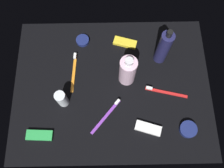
{
  "coord_description": "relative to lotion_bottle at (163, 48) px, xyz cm",
  "views": [
    {
      "loc": [
        -0.56,
        -32.14,
        94.2
      ],
      "look_at": [
        0.0,
        0.0,
        3.0
      ],
      "focal_mm": 37.21,
      "sensor_mm": 36.0,
      "label": 1
    }
  ],
  "objects": [
    {
      "name": "cream_tin_right",
      "position": [
        8.73,
        -32.03,
        -8.69
      ],
      "size": [
        6.9,
        6.9,
        2.05
      ],
      "primitive_type": "cylinder",
      "color": "navy",
      "rests_on": "ground_plane"
    },
    {
      "name": "ground_plane",
      "position": [
        -21.31,
        -13.04,
        -10.32
      ],
      "size": [
        84.0,
        64.0,
        1.2
      ],
      "primitive_type": "cube",
      "color": "black"
    },
    {
      "name": "toothbrush_red",
      "position": [
        0.55,
        -16.05,
        -9.11
      ],
      "size": [
        17.79,
        5.31,
        2.1
      ],
      "color": "red",
      "rests_on": "ground_plane"
    },
    {
      "name": "snack_bar_yellow",
      "position": [
        -15.01,
        7.66,
        -8.97
      ],
      "size": [
        11.11,
        6.78,
        1.5
      ],
      "primitive_type": "cube",
      "rotation": [
        0.0,
        0.0,
        -0.29
      ],
      "color": "yellow",
      "rests_on": "ground_plane"
    },
    {
      "name": "snack_bar_green",
      "position": [
        -50.44,
        -33.33,
        -8.97
      ],
      "size": [
        10.59,
        4.53,
        1.5
      ],
      "primitive_type": "cube",
      "rotation": [
        0.0,
        0.0,
        -0.05
      ],
      "color": "green",
      "rests_on": "ground_plane"
    },
    {
      "name": "cream_tin_left",
      "position": [
        -34.37,
        9.03,
        -8.84
      ],
      "size": [
        5.89,
        5.89,
        1.75
      ],
      "primitive_type": "cylinder",
      "color": "navy",
      "rests_on": "ground_plane"
    },
    {
      "name": "bodywash_bottle",
      "position": [
        -14.98,
        -9.39,
        -1.51
      ],
      "size": [
        6.84,
        6.84,
        18.07
      ],
      "color": "silver",
      "rests_on": "ground_plane"
    },
    {
      "name": "toothbrush_orange",
      "position": [
        -37.85,
        -5.41,
        -9.11
      ],
      "size": [
        2.27,
        18.04,
        2.1
      ],
      "color": "orange",
      "rests_on": "ground_plane"
    },
    {
      "name": "deodorant_stick",
      "position": [
        -41.54,
        -19.63,
        -5.01
      ],
      "size": [
        4.34,
        4.34,
        9.42
      ],
      "primitive_type": "cylinder",
      "color": "silver",
      "rests_on": "ground_plane"
    },
    {
      "name": "snack_bar_white",
      "position": [
        -7.15,
        -31.29,
        -8.97
      ],
      "size": [
        11.12,
        6.9,
        1.5
      ],
      "primitive_type": "cube",
      "rotation": [
        0.0,
        0.0,
        -0.3
      ],
      "color": "white",
      "rests_on": "ground_plane"
    },
    {
      "name": "lotion_bottle",
      "position": [
        0.0,
        0.0,
        0.0
      ],
      "size": [
        5.23,
        5.23,
        21.68
      ],
      "color": "#1E1E48",
      "rests_on": "ground_plane"
    },
    {
      "name": "toothbrush_purple",
      "position": [
        -23.39,
        -25.31,
        -9.11
      ],
      "size": [
        12.58,
        14.49,
        2.1
      ],
      "color": "purple",
      "rests_on": "ground_plane"
    }
  ]
}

